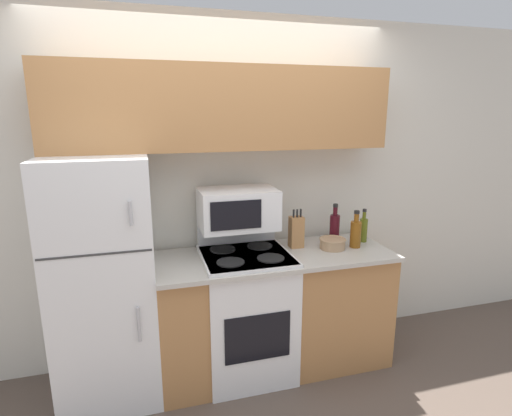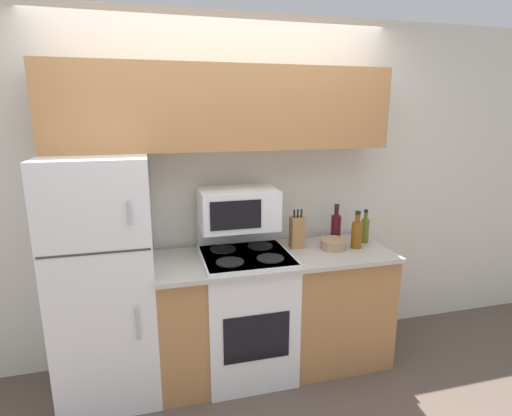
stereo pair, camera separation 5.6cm
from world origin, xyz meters
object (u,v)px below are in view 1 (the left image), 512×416
Objects in this scene: bowl at (333,243)px; bottle_whiskey at (356,233)px; knife_block at (296,232)px; bottle_wine_red at (335,227)px; stove at (246,311)px; refrigerator at (105,281)px; bottle_olive_oil at (363,229)px; microwave at (238,209)px.

bowl is 0.70× the size of bottle_whiskey.
bottle_whiskey is (0.42, -0.12, -0.01)m from knife_block.
stove is at bearing -169.22° from bottle_wine_red.
knife_block is at bearing -172.74° from bottle_wine_red.
refrigerator is 6.22× the size of bottle_olive_oil.
stove is 3.82× the size of bottle_whiskey.
stove is 3.66× the size of knife_block.
bottle_wine_red is at bearing 2.63° from microwave.
bottle_olive_oil is at bearing -16.69° from bottle_wine_red.
knife_block is 0.34m from bottle_wine_red.
microwave is 0.90m from bottle_whiskey.
bowl is at bearing -0.61° from stove.
bottle_wine_red reaches higher than bowl.
bowl is at bearing -9.36° from microwave.
bottle_whiskey is (1.77, -0.05, 0.19)m from refrigerator.
knife_block is (0.41, 0.10, 0.54)m from stove.
bottle_whiskey is at bearing -16.15° from knife_block.
knife_block is at bearing 163.85° from bottle_whiskey.
bottle_wine_red reaches higher than knife_block.
refrigerator is 1.91m from bottle_olive_oil.
microwave is (-0.03, 0.11, 0.74)m from stove.
bottle_olive_oil is at bearing 1.56° from refrigerator.
refrigerator is 0.99m from stove.
bottle_olive_oil reaches higher than stove.
bottle_olive_oil is 0.16m from bottle_whiskey.
bottle_wine_red is (0.33, 0.04, -0.00)m from knife_block.
microwave is (0.91, 0.08, 0.40)m from refrigerator.
microwave is at bearing 105.35° from stove.
microwave is at bearing -177.37° from bottle_wine_red.
bowl is 0.19m from bottle_whiskey.
knife_block reaches higher than bowl.
bowl is 0.75× the size of bottle_olive_oil.
stove is at bearing -166.44° from knife_block.
microwave is at bearing 171.51° from bottle_whiskey.
stove is at bearing -175.37° from bottle_olive_oil.
bottle_wine_red is 1.15× the size of bottle_olive_oil.
bottle_whiskey is at bearing -5.07° from bowl.
bottle_olive_oil is at bearing 38.78° from bottle_whiskey.
knife_block is 0.28m from bowl.
refrigerator is 5.39× the size of bottle_wine_red.
knife_block reaches higher than bottle_whiskey.
stove is 0.69m from knife_block.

